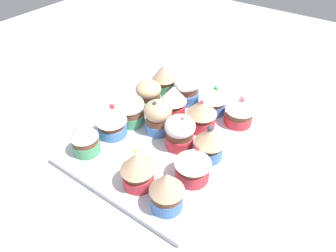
{
  "coord_description": "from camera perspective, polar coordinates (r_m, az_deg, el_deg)",
  "views": [
    {
      "loc": [
        -38.49,
        -27.59,
        43.99
      ],
      "look_at": [
        0.0,
        0.0,
        4.2
      ],
      "focal_mm": 32.7,
      "sensor_mm": 36.0,
      "label": 1
    }
  ],
  "objects": [
    {
      "name": "cupcake_12",
      "position": [
        0.63,
        -10.53,
        1.13
      ],
      "size": [
        6.45,
        6.45,
        7.51
      ],
      "color": "#477AC6",
      "rests_on": "baking_tray"
    },
    {
      "name": "cupcake_8",
      "position": [
        0.63,
        -1.84,
        1.83
      ],
      "size": [
        5.8,
        5.8,
        7.67
      ],
      "color": "#477AC6",
      "rests_on": "baking_tray"
    },
    {
      "name": "cupcake_5",
      "position": [
        0.6,
        2.23,
        -1.07
      ],
      "size": [
        6.03,
        6.03,
        7.26
      ],
      "color": "#D1333D",
      "rests_on": "baking_tray"
    },
    {
      "name": "cupcake_15",
      "position": [
        0.75,
        -0.78,
        8.93
      ],
      "size": [
        5.78,
        5.78,
        7.71
      ],
      "color": "#4C9E6B",
      "rests_on": "baking_tray"
    },
    {
      "name": "cupcake_6",
      "position": [
        0.64,
        6.3,
        2.38
      ],
      "size": [
        6.45,
        6.45,
        7.71
      ],
      "color": "#D1333D",
      "rests_on": "baking_tray"
    },
    {
      "name": "cupcake_3",
      "position": [
        0.67,
        13.23,
        2.93
      ],
      "size": [
        6.19,
        6.19,
        7.32
      ],
      "color": "#D1333D",
      "rests_on": "baking_tray"
    },
    {
      "name": "ground_plane",
      "position": [
        0.66,
        -0.0,
        -3.81
      ],
      "size": [
        180.0,
        180.0,
        3.0
      ],
      "primitive_type": "cube",
      "color": "#9E9EA3"
    },
    {
      "name": "cupcake_2",
      "position": [
        0.58,
        8.01,
        -2.72
      ],
      "size": [
        5.89,
        5.89,
        7.58
      ],
      "color": "#477AC6",
      "rests_on": "baking_tray"
    },
    {
      "name": "baking_tray",
      "position": [
        0.64,
        -0.0,
        -2.46
      ],
      "size": [
        37.06,
        30.41,
        1.2
      ],
      "color": "silver",
      "rests_on": "ground_plane"
    },
    {
      "name": "cupcake_9",
      "position": [
        0.67,
        0.96,
        4.82
      ],
      "size": [
        5.99,
        5.99,
        7.58
      ],
      "color": "#D1333D",
      "rests_on": "baking_tray"
    },
    {
      "name": "cupcake_0",
      "position": [
        0.49,
        -0.22,
        -11.87
      ],
      "size": [
        5.72,
        5.72,
        7.85
      ],
      "color": "#477AC6",
      "rests_on": "baking_tray"
    },
    {
      "name": "cupcake_13",
      "position": [
        0.66,
        -6.93,
        2.96
      ],
      "size": [
        5.98,
        5.98,
        6.49
      ],
      "color": "#4C9E6B",
      "rests_on": "baking_tray"
    },
    {
      "name": "cupcake_4",
      "position": [
        0.53,
        -5.71,
        -7.89
      ],
      "size": [
        6.05,
        6.05,
        7.68
      ],
      "color": "#D1333D",
      "rests_on": "baking_tray"
    },
    {
      "name": "cupcake_7",
      "position": [
        0.69,
        8.5,
        5.02
      ],
      "size": [
        6.38,
        6.38,
        6.87
      ],
      "color": "#477AC6",
      "rests_on": "baking_tray"
    },
    {
      "name": "cupcake_14",
      "position": [
        0.71,
        -3.62,
        5.93
      ],
      "size": [
        5.86,
        5.86,
        6.51
      ],
      "color": "#4C9E6B",
      "rests_on": "baking_tray"
    },
    {
      "name": "cupcake_1",
      "position": [
        0.54,
        4.65,
        -6.91
      ],
      "size": [
        6.59,
        6.59,
        7.49
      ],
      "color": "#D1333D",
      "rests_on": "baking_tray"
    },
    {
      "name": "cupcake_11",
      "position": [
        0.6,
        -15.36,
        -1.87
      ],
      "size": [
        5.36,
        5.36,
        7.75
      ],
      "color": "#4C9E6B",
      "rests_on": "baking_tray"
    },
    {
      "name": "cupcake_10",
      "position": [
        0.72,
        3.52,
        6.95
      ],
      "size": [
        6.15,
        6.15,
        7.07
      ],
      "color": "#477AC6",
      "rests_on": "baking_tray"
    }
  ]
}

